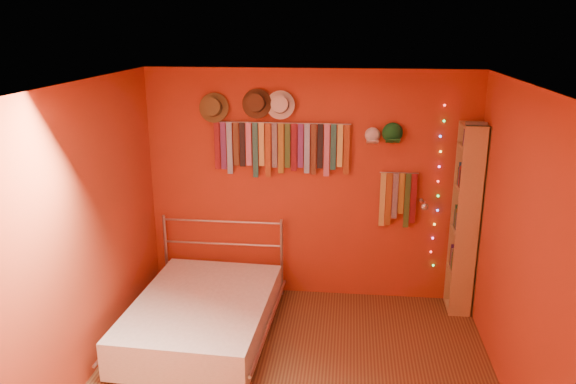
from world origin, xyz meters
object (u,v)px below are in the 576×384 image
(tie_rack, at_px, (281,146))
(bed, at_px, (203,316))
(bookshelf, at_px, (469,219))
(reading_lamp, at_px, (424,205))

(tie_rack, relative_size, bed, 0.77)
(bed, bearing_deg, bookshelf, 19.93)
(reading_lamp, height_order, bed, reading_lamp)
(bookshelf, height_order, bed, bookshelf)
(reading_lamp, height_order, bookshelf, bookshelf)
(bookshelf, distance_m, bed, 2.85)
(tie_rack, bearing_deg, bed, -123.70)
(tie_rack, xyz_separation_m, reading_lamp, (1.49, -0.19, -0.54))
(reading_lamp, xyz_separation_m, bookshelf, (0.47, 0.04, -0.14))
(tie_rack, height_order, bookshelf, bookshelf)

